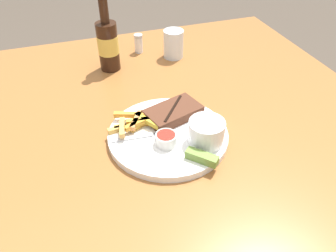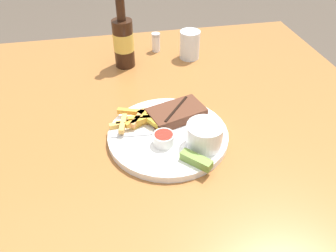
% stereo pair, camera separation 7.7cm
% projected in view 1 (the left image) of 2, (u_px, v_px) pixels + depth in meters
% --- Properties ---
extents(dining_table, '(1.21, 1.27, 0.78)m').
position_uv_depth(dining_table, '(168.00, 160.00, 0.85)').
color(dining_table, '#935B2D').
rests_on(dining_table, ground_plane).
extents(dinner_plate, '(0.29, 0.29, 0.02)m').
position_uv_depth(dinner_plate, '(168.00, 135.00, 0.79)').
color(dinner_plate, white).
rests_on(dinner_plate, dining_table).
extents(steak_portion, '(0.16, 0.12, 0.03)m').
position_uv_depth(steak_portion, '(173.00, 112.00, 0.83)').
color(steak_portion, '#512D1E').
rests_on(steak_portion, dinner_plate).
extents(fries_pile, '(0.13, 0.09, 0.02)m').
position_uv_depth(fries_pile, '(135.00, 123.00, 0.80)').
color(fries_pile, gold).
rests_on(fries_pile, dinner_plate).
extents(coleslaw_cup, '(0.08, 0.08, 0.06)m').
position_uv_depth(coleslaw_cup, '(206.00, 131.00, 0.74)').
color(coleslaw_cup, white).
rests_on(coleslaw_cup, dinner_plate).
extents(dipping_sauce_cup, '(0.05, 0.05, 0.03)m').
position_uv_depth(dipping_sauce_cup, '(166.00, 139.00, 0.75)').
color(dipping_sauce_cup, silver).
rests_on(dipping_sauce_cup, dinner_plate).
extents(pickle_spear, '(0.07, 0.07, 0.02)m').
position_uv_depth(pickle_spear, '(202.00, 157.00, 0.71)').
color(pickle_spear, olive).
rests_on(pickle_spear, dinner_plate).
extents(fork_utensil, '(0.13, 0.02, 0.00)m').
position_uv_depth(fork_utensil, '(137.00, 137.00, 0.77)').
color(fork_utensil, '#B7B7BC').
rests_on(fork_utensil, dinner_plate).
extents(knife_utensil, '(0.07, 0.16, 0.01)m').
position_uv_depth(knife_utensil, '(160.00, 123.00, 0.81)').
color(knife_utensil, '#B7B7BC').
rests_on(knife_utensil, dinner_plate).
extents(beer_bottle, '(0.06, 0.06, 0.24)m').
position_uv_depth(beer_bottle, '(108.00, 43.00, 1.01)').
color(beer_bottle, black).
rests_on(beer_bottle, dining_table).
extents(drinking_glass, '(0.07, 0.07, 0.09)m').
position_uv_depth(drinking_glass, '(173.00, 44.00, 1.10)').
color(drinking_glass, silver).
rests_on(drinking_glass, dining_table).
extents(salt_shaker, '(0.03, 0.03, 0.07)m').
position_uv_depth(salt_shaker, '(139.00, 43.00, 1.13)').
color(salt_shaker, white).
rests_on(salt_shaker, dining_table).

